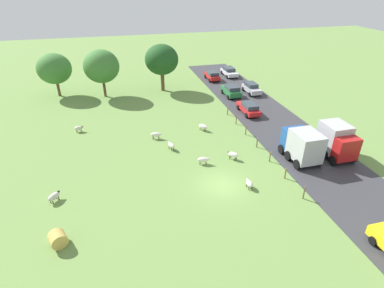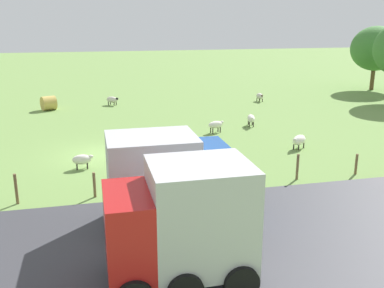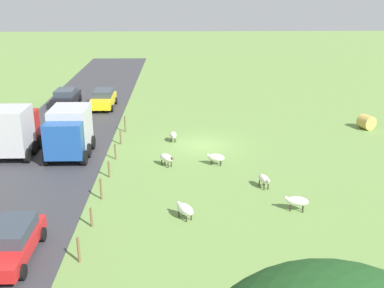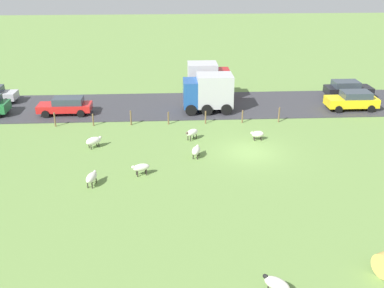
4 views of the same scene
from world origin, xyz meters
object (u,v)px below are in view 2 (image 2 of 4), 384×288
at_px(sheep_0, 216,125).
at_px(truck_0, 167,177).
at_px(sheep_1, 180,153).
at_px(sheep_2, 167,138).
at_px(sheep_7, 260,96).
at_px(truck_1, 182,222).
at_px(sheep_6, 251,118).
at_px(sheep_3, 112,100).
at_px(tree_2, 376,49).
at_px(hay_bale_0, 49,103).
at_px(sheep_5, 82,160).
at_px(sheep_4, 299,140).

xyz_separation_m(sheep_0, truck_0, (12.23, -5.35, 1.26)).
xyz_separation_m(sheep_1, sheep_2, (-3.19, -0.10, -0.06)).
xyz_separation_m(sheep_7, truck_1, (25.88, -12.59, 1.37)).
xyz_separation_m(sheep_1, sheep_6, (-6.91, 6.41, -0.02)).
distance_m(sheep_3, tree_2, 27.26).
relative_size(sheep_3, sheep_7, 1.15).
bearing_deg(sheep_7, sheep_0, -35.19).
height_order(sheep_0, sheep_1, sheep_1).
bearing_deg(hay_bale_0, sheep_5, 10.04).
xyz_separation_m(sheep_2, sheep_5, (2.83, -4.78, -0.03)).
xyz_separation_m(tree_2, truck_0, (25.78, -26.22, -2.43)).
bearing_deg(sheep_6, sheep_1, -42.84).
xyz_separation_m(sheep_2, sheep_4, (2.10, 7.22, 0.01)).
xyz_separation_m(sheep_2, truck_1, (13.48, -1.98, 1.34)).
bearing_deg(sheep_6, sheep_2, -60.26).
bearing_deg(truck_0, sheep_1, 164.41).
bearing_deg(sheep_6, sheep_7, 154.76).
relative_size(sheep_3, hay_bale_0, 1.05).
relative_size(sheep_1, truck_1, 0.30).
bearing_deg(sheep_2, tree_2, 123.25).
distance_m(sheep_2, sheep_6, 7.50).
bearing_deg(truck_0, sheep_5, -156.03).
distance_m(sheep_0, sheep_5, 9.96).
distance_m(sheep_0, hay_bale_0, 15.11).
height_order(sheep_4, sheep_7, sheep_4).
height_order(sheep_2, sheep_5, sheep_2).
distance_m(tree_2, truck_1, 39.74).
height_order(sheep_5, hay_bale_0, hay_bale_0).
xyz_separation_m(sheep_6, tree_2, (-12.34, 17.99, 3.69)).
distance_m(sheep_0, sheep_7, 12.11).
height_order(sheep_0, sheep_4, sheep_4).
height_order(sheep_3, sheep_5, sheep_3).
xyz_separation_m(hay_bale_0, truck_1, (26.17, 5.55, 1.28)).
height_order(sheep_7, truck_0, truck_0).
bearing_deg(sheep_2, truck_0, -10.02).
bearing_deg(hay_bale_0, sheep_0, 47.61).
distance_m(truck_0, truck_1, 3.77).
relative_size(sheep_2, tree_2, 0.19).
bearing_deg(sheep_1, sheep_2, -178.13).
bearing_deg(sheep_0, sheep_1, -31.72).
bearing_deg(sheep_6, sheep_5, -59.87).
distance_m(sheep_2, sheep_3, 13.80).
bearing_deg(sheep_3, sheep_0, 28.50).
height_order(sheep_6, truck_1, truck_1).
bearing_deg(sheep_7, sheep_3, -95.23).
height_order(sheep_0, sheep_7, sheep_0).
bearing_deg(sheep_2, sheep_0, 124.68).
distance_m(sheep_3, truck_1, 27.11).
bearing_deg(sheep_2, sheep_1, 1.87).
distance_m(sheep_1, sheep_4, 7.20).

